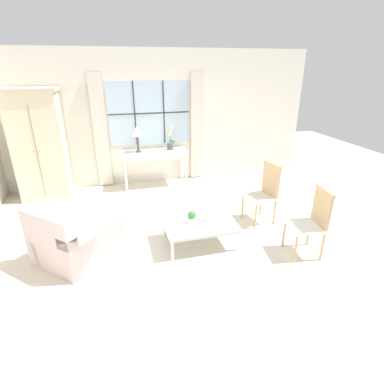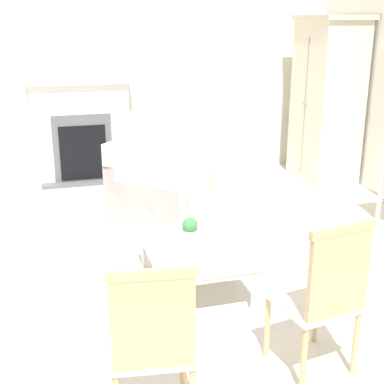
# 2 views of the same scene
# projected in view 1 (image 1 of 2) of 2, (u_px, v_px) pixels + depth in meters

# --- Properties ---
(ground_plane) EXTENTS (14.00, 14.00, 0.00)m
(ground_plane) POSITION_uv_depth(u_px,v_px,m) (182.00, 252.00, 4.28)
(ground_plane) COLOR beige
(wall_back_windowed) EXTENTS (7.20, 0.14, 2.80)m
(wall_back_windowed) POSITION_uv_depth(u_px,v_px,m) (150.00, 120.00, 6.43)
(wall_back_windowed) COLOR silver
(wall_back_windowed) RESTS_ON ground_plane
(armoire) EXTENTS (0.98, 0.66, 2.10)m
(armoire) POSITION_uv_depth(u_px,v_px,m) (40.00, 145.00, 5.72)
(armoire) COLOR beige
(armoire) RESTS_ON ground_plane
(console_table) EXTENTS (1.37, 0.49, 0.77)m
(console_table) POSITION_uv_depth(u_px,v_px,m) (155.00, 155.00, 6.42)
(console_table) COLOR white
(console_table) RESTS_ON ground_plane
(table_lamp) EXTENTS (0.28, 0.28, 0.55)m
(table_lamp) POSITION_uv_depth(u_px,v_px,m) (137.00, 132.00, 6.18)
(table_lamp) COLOR #4C4742
(table_lamp) RESTS_ON console_table
(potted_orchid) EXTENTS (0.18, 0.14, 0.51)m
(potted_orchid) POSITION_uv_depth(u_px,v_px,m) (170.00, 141.00, 6.46)
(potted_orchid) COLOR #4C4C51
(potted_orchid) RESTS_ON console_table
(armchair_upholstered) EXTENTS (1.24, 1.25, 0.83)m
(armchair_upholstered) POSITION_uv_depth(u_px,v_px,m) (75.00, 239.00, 4.07)
(armchair_upholstered) COLOR beige
(armchair_upholstered) RESTS_ON ground_plane
(side_chair_wooden) EXTENTS (0.51, 0.51, 1.01)m
(side_chair_wooden) POSITION_uv_depth(u_px,v_px,m) (265.00, 190.00, 4.96)
(side_chair_wooden) COLOR beige
(side_chair_wooden) RESTS_ON ground_plane
(accent_chair_wooden) EXTENTS (0.49, 0.49, 0.97)m
(accent_chair_wooden) POSITION_uv_depth(u_px,v_px,m) (313.00, 219.00, 4.07)
(accent_chair_wooden) COLOR white
(accent_chair_wooden) RESTS_ON ground_plane
(coffee_table) EXTENTS (1.04, 0.74, 0.36)m
(coffee_table) POSITION_uv_depth(u_px,v_px,m) (199.00, 224.00, 4.38)
(coffee_table) COLOR silver
(coffee_table) RESTS_ON ground_plane
(potted_plant_small) EXTENTS (0.13, 0.13, 0.19)m
(potted_plant_small) POSITION_uv_depth(u_px,v_px,m) (192.00, 217.00, 4.30)
(potted_plant_small) COLOR white
(potted_plant_small) RESTS_ON coffee_table
(pillar_candle) EXTENTS (0.12, 0.12, 0.16)m
(pillar_candle) POSITION_uv_depth(u_px,v_px,m) (206.00, 217.00, 4.36)
(pillar_candle) COLOR silver
(pillar_candle) RESTS_ON coffee_table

